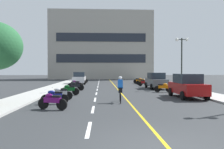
{
  "coord_description": "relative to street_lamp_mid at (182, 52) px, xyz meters",
  "views": [
    {
      "loc": [
        -1.55,
        -5.9,
        2.09
      ],
      "look_at": [
        -0.43,
        17.47,
        1.64
      ],
      "focal_mm": 35.73,
      "sensor_mm": 36.0,
      "label": 1
    }
  ],
  "objects": [
    {
      "name": "lane_dash_4",
      "position": [
        -9.23,
        -0.06,
        -4.11
      ],
      "size": [
        0.14,
        2.2,
        0.01
      ],
      "primitive_type": "cube",
      "color": "silver",
      "rests_on": "ground"
    },
    {
      "name": "centre_line_yellow",
      "position": [
        -6.98,
        5.94,
        -4.11
      ],
      "size": [
        0.12,
        66.0,
        0.01
      ],
      "primitive_type": "cube",
      "color": "gold",
      "rests_on": "ground"
    },
    {
      "name": "lane_dash_2",
      "position": [
        -9.23,
        -8.06,
        -4.11
      ],
      "size": [
        0.14,
        2.2,
        0.01
      ],
      "primitive_type": "cube",
      "color": "silver",
      "rests_on": "ground"
    },
    {
      "name": "motorcycle_10",
      "position": [
        -2.92,
        8.03,
        -3.64
      ],
      "size": [
        1.7,
        0.6,
        0.92
      ],
      "color": "black",
      "rests_on": "ground"
    },
    {
      "name": "parked_car_far",
      "position": [
        -12.08,
        9.68,
        -3.19
      ],
      "size": [
        1.97,
        4.22,
        1.82
      ],
      "color": "black",
      "rests_on": "ground"
    },
    {
      "name": "lane_dash_1",
      "position": [
        -9.23,
        -12.06,
        -4.11
      ],
      "size": [
        0.14,
        2.2,
        0.01
      ],
      "primitive_type": "cube",
      "color": "silver",
      "rests_on": "ground"
    },
    {
      "name": "motorcycle_9",
      "position": [
        -3.09,
        5.14,
        -3.64
      ],
      "size": [
        1.69,
        0.61,
        0.92
      ],
      "color": "black",
      "rests_on": "ground"
    },
    {
      "name": "motorcycle_13",
      "position": [
        -11.89,
        13.24,
        -3.64
      ],
      "size": [
        1.7,
        0.6,
        0.92
      ],
      "color": "black",
      "rests_on": "ground"
    },
    {
      "name": "lane_dash_11",
      "position": [
        -9.23,
        27.94,
        -4.11
      ],
      "size": [
        0.14,
        2.2,
        0.01
      ],
      "primitive_type": "cube",
      "color": "silver",
      "rests_on": "ground"
    },
    {
      "name": "lane_dash_5",
      "position": [
        -9.23,
        3.94,
        -4.11
      ],
      "size": [
        0.14,
        2.2,
        0.01
      ],
      "primitive_type": "cube",
      "color": "silver",
      "rests_on": "ground"
    },
    {
      "name": "motorcycle_1",
      "position": [
        -11.38,
        -12.04,
        -3.64
      ],
      "size": [
        1.65,
        0.77,
        0.92
      ],
      "color": "black",
      "rests_on": "ground"
    },
    {
      "name": "motorcycle_3",
      "position": [
        -11.65,
        -8.32,
        -3.64
      ],
      "size": [
        1.66,
        0.74,
        0.92
      ],
      "color": "black",
      "rests_on": "ground"
    },
    {
      "name": "curb_right",
      "position": [
        -0.03,
        5.94,
        -4.05
      ],
      "size": [
        2.4,
        72.0,
        0.12
      ],
      "primitive_type": "cube",
      "color": "#A8A8A3",
      "rests_on": "ground"
    },
    {
      "name": "motorcycle_11",
      "position": [
        -2.95,
        10.12,
        -3.64
      ],
      "size": [
        1.67,
        0.68,
        0.92
      ],
      "color": "black",
      "rests_on": "ground"
    },
    {
      "name": "parked_car_near",
      "position": [
        -2.23,
        -7.31,
        -3.19
      ],
      "size": [
        1.93,
        4.21,
        1.82
      ],
      "color": "black",
      "rests_on": "ground"
    },
    {
      "name": "motorcycle_2",
      "position": [
        -11.67,
        -10.09,
        -3.64
      ],
      "size": [
        1.7,
        0.6,
        0.92
      ],
      "color": "black",
      "rests_on": "ground"
    },
    {
      "name": "motorcycle_4",
      "position": [
        -11.48,
        -5.19,
        -3.64
      ],
      "size": [
        1.7,
        0.6,
        0.92
      ],
      "color": "black",
      "rests_on": "ground"
    },
    {
      "name": "street_lamp_mid",
      "position": [
        0.0,
        0.0,
        0.0
      ],
      "size": [
        1.46,
        0.36,
        5.51
      ],
      "color": "black",
      "rests_on": "curb_right"
    },
    {
      "name": "motorcycle_12",
      "position": [
        -2.74,
        11.75,
        -3.64
      ],
      "size": [
        1.7,
        0.6,
        0.92
      ],
      "color": "black",
      "rests_on": "ground"
    },
    {
      "name": "lane_dash_3",
      "position": [
        -9.23,
        -4.06,
        -4.11
      ],
      "size": [
        0.14,
        2.2,
        0.01
      ],
      "primitive_type": "cube",
      "color": "silver",
      "rests_on": "ground"
    },
    {
      "name": "lane_dash_0",
      "position": [
        -9.23,
        -16.06,
        -4.11
      ],
      "size": [
        0.14,
        2.2,
        0.01
      ],
      "primitive_type": "cube",
      "color": "silver",
      "rests_on": "ground"
    },
    {
      "name": "motorcycle_7",
      "position": [
        -11.77,
        1.02,
        -3.64
      ],
      "size": [
        1.7,
        0.6,
        0.92
      ],
      "color": "black",
      "rests_on": "ground"
    },
    {
      "name": "motorcycle_5",
      "position": [
        -2.91,
        -3.11,
        -3.64
      ],
      "size": [
        1.7,
        0.6,
        0.92
      ],
      "color": "black",
      "rests_on": "ground"
    },
    {
      "name": "ground_plane",
      "position": [
        -7.23,
        2.94,
        -4.11
      ],
      "size": [
        140.0,
        140.0,
        0.0
      ],
      "primitive_type": "plane",
      "color": "#2D3033"
    },
    {
      "name": "motorcycle_6",
      "position": [
        -11.43,
        -0.97,
        -3.64
      ],
      "size": [
        1.7,
        0.6,
        0.92
      ],
      "color": "black",
      "rests_on": "ground"
    },
    {
      "name": "lane_dash_10",
      "position": [
        -9.23,
        23.94,
        -4.11
      ],
      "size": [
        0.14,
        2.2,
        0.01
      ],
      "primitive_type": "cube",
      "color": "silver",
      "rests_on": "ground"
    },
    {
      "name": "office_building",
      "position": [
        -8.79,
        30.49,
        3.89
      ],
      "size": [
        24.23,
        7.21,
        16.0
      ],
      "color": "#9E998E",
      "rests_on": "ground"
    },
    {
      "name": "parked_car_mid",
      "position": [
        -2.55,
        1.1,
        -3.19
      ],
      "size": [
        1.96,
        4.22,
        1.82
      ],
      "color": "black",
      "rests_on": "ground"
    },
    {
      "name": "lane_dash_8",
      "position": [
        -9.23,
        15.94,
        -4.11
      ],
      "size": [
        0.14,
        2.2,
        0.01
      ],
      "primitive_type": "cube",
      "color": "silver",
      "rests_on": "ground"
    },
    {
      "name": "cyclist_rider",
      "position": [
        -7.55,
        -9.53,
        -3.22
      ],
      "size": [
        0.42,
        1.77,
        1.71
      ],
      "color": "black",
      "rests_on": "ground"
    },
    {
      "name": "lane_dash_6",
      "position": [
        -9.23,
        7.94,
        -4.11
      ],
      "size": [
        0.14,
        2.2,
        0.01
      ],
      "primitive_type": "cube",
      "color": "silver",
      "rests_on": "ground"
    },
    {
      "name": "lane_dash_9",
      "position": [
        -9.23,
        19.94,
        -4.11
      ],
      "size": [
        0.14,
        2.2,
        0.01
      ],
      "primitive_type": "cube",
      "color": "silver",
      "rests_on": "ground"
    },
    {
      "name": "motorcycle_8",
      "position": [
        -11.91,
        3.15,
        -3.64
      ],
      "size": [
        1.65,
        0.78,
        0.92
      ],
      "color": "black",
      "rests_on": "ground"
    },
    {
      "name": "lane_dash_7",
      "position": [
        -9.23,
        11.94,
        -4.11
      ],
      "size": [
        0.14,
        2.2,
        0.01
      ],
      "primitive_type": "cube",
      "color": "silver",
      "rests_on": "ground"
    },
    {
      "name": "curb_left",
      "position": [
        -14.43,
        5.94,
        -4.05
      ],
      "size": [
        2.4,
        72.0,
        0.12
      ],
      "primitive_type": "cube",
      "color": "#A8A8A3",
      "rests_on": "ground"
    }
  ]
}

